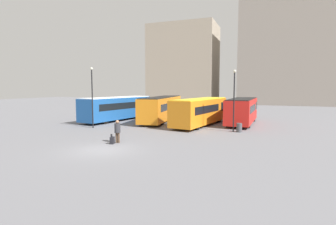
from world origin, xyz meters
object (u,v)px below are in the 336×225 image
at_px(bus_2, 201,111).
at_px(bus_3, 242,110).
at_px(traveler, 117,129).
at_px(lamp_post_1, 234,96).
at_px(suitcase, 112,140).
at_px(lamp_post_0, 92,93).
at_px(trash_bin, 239,128).
at_px(bus_1, 162,108).
at_px(bus_0, 118,108).

xyz_separation_m(bus_2, bus_3, (4.29, 2.65, -0.02)).
bearing_deg(bus_3, traveler, 153.49).
bearing_deg(bus_3, lamp_post_1, 179.96).
relative_size(bus_2, bus_3, 1.15).
xyz_separation_m(suitcase, lamp_post_0, (-6.24, 6.08, 3.40)).
distance_m(lamp_post_0, lamp_post_1, 14.37).
bearing_deg(trash_bin, suitcase, -133.62).
distance_m(bus_1, lamp_post_0, 9.74).
bearing_deg(traveler, trash_bin, -54.55).
bearing_deg(lamp_post_1, lamp_post_0, -169.12).
bearing_deg(lamp_post_1, bus_2, 139.69).
xyz_separation_m(bus_2, trash_bin, (4.56, -3.37, -1.21)).
bearing_deg(bus_1, traveler, -178.97).
relative_size(bus_2, trash_bin, 12.78).
relative_size(bus_0, trash_bin, 13.59).
xyz_separation_m(lamp_post_1, trash_bin, (0.55, 0.04, -3.03)).
xyz_separation_m(bus_2, lamp_post_0, (-10.09, -6.12, 2.03)).
height_order(traveler, suitcase, traveler).
height_order(bus_2, traveler, bus_2).
bearing_deg(suitcase, lamp_post_0, 35.83).
bearing_deg(bus_0, lamp_post_1, -95.59).
distance_m(suitcase, trash_bin, 12.21).
bearing_deg(bus_2, lamp_post_0, 130.73).
bearing_deg(bus_1, bus_0, 100.88).
relative_size(bus_0, suitcase, 14.83).
height_order(bus_1, suitcase, bus_1).
bearing_deg(lamp_post_0, lamp_post_1, 10.88).
relative_size(lamp_post_0, trash_bin, 7.43).
distance_m(bus_2, lamp_post_1, 5.57).
distance_m(bus_0, lamp_post_1, 15.75).
bearing_deg(bus_0, bus_3, -73.17).
bearing_deg(trash_bin, lamp_post_0, -169.36).
distance_m(traveler, lamp_post_1, 11.58).
bearing_deg(traveler, lamp_post_0, 38.98).
distance_m(bus_1, bus_3, 9.96).
height_order(bus_3, lamp_post_0, lamp_post_0).
distance_m(bus_0, bus_1, 5.73).
height_order(lamp_post_1, trash_bin, lamp_post_1).
height_order(bus_2, lamp_post_0, lamp_post_0).
bearing_deg(trash_bin, bus_3, 92.60).
bearing_deg(traveler, bus_2, -27.36).
height_order(bus_2, trash_bin, bus_2).
relative_size(bus_1, lamp_post_1, 2.13).
distance_m(bus_1, traveler, 14.19).
xyz_separation_m(bus_1, trash_bin, (10.23, -5.69, -1.25)).
bearing_deg(lamp_post_0, suitcase, -44.28).
distance_m(bus_0, bus_2, 11.13).
bearing_deg(lamp_post_1, trash_bin, 4.37).
distance_m(bus_3, suitcase, 17.00).
bearing_deg(bus_2, bus_0, 96.59).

